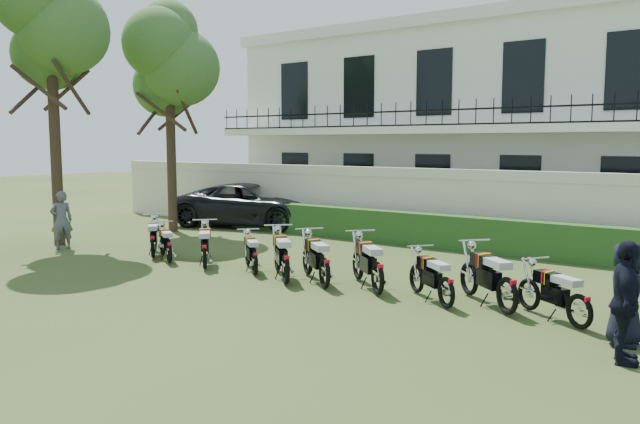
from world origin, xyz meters
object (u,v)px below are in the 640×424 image
Objects in this scene: motorcycle_6 at (378,270)px; motorcycle_7 at (446,285)px; motorcycle_0 at (153,241)px; motorcycle_3 at (255,257)px; motorcycle_1 at (169,247)px; inspector at (61,220)px; motorcycle_2 at (205,250)px; tree_west_mid at (50,19)px; motorcycle_8 at (508,286)px; tree_west_near at (170,60)px; motorcycle_5 at (325,265)px; officer_2 at (625,302)px; motorcycle_4 at (286,261)px; officer_3 at (626,294)px; suv at (251,205)px; motorcycle_9 at (580,303)px.

motorcycle_6 is 1.56m from motorcycle_7.
motorcycle_0 is 1.09× the size of motorcycle_3.
motorcycle_1 is 0.91× the size of inspector.
tree_west_mid is at bearing 133.38° from motorcycle_2.
tree_west_mid reaches higher than motorcycle_0.
motorcycle_8 reaches higher than motorcycle_7.
inspector is (0.34, -4.44, -5.04)m from tree_west_near.
motorcycle_6 is (10.60, -3.84, -5.36)m from tree_west_near.
motorcycle_5 is (2.09, -0.13, 0.08)m from motorcycle_3.
motorcycle_2 reaches higher than motorcycle_1.
tree_west_mid is 15.02m from motorcycle_8.
officer_2 is at bearing -63.68° from motorcycle_1.
motorcycle_5 is 6.07m from officer_2.
motorcycle_7 is at bearing 142.89° from motorcycle_8.
officer_3 reaches higher than motorcycle_4.
motorcycle_1 is at bearing -170.04° from suv.
motorcycle_5 is at bearing 128.06° from motorcycle_7.
motorcycle_0 is at bearing 123.67° from motorcycle_9.
officer_3 reaches higher than motorcycle_9.
motorcycle_7 is at bearing -44.50° from motorcycle_2.
officer_3 reaches higher than motorcycle_1.
motorcycle_3 is at bearing 117.55° from motorcycle_4.
motorcycle_6 is at bearing -44.18° from motorcycle_5.
motorcycle_2 is 2.61m from motorcycle_4.
tree_west_mid is 5.21× the size of motorcycle_8.
officer_3 reaches higher than motorcycle_0.
motorcycle_9 is (3.87, -0.04, -0.07)m from motorcycle_6.
motorcycle_1 reaches higher than motorcycle_3.
motorcycle_5 is (4.81, 0.10, 0.07)m from motorcycle_1.
officer_2 is at bearing -62.73° from motorcycle_5.
motorcycle_2 is at bearing 134.66° from motorcycle_6.
motorcycle_1 is at bearing 134.29° from motorcycle_2.
motorcycle_8 is at bearing 116.71° from motorcycle_9.
inspector is (-8.17, -0.25, 0.32)m from motorcycle_4.
motorcycle_6 reaches higher than motorcycle_9.
motorcycle_1 is (0.90, -0.22, -0.05)m from motorcycle_0.
officer_3 is at bearing -53.41° from motorcycle_3.
motorcycle_5 reaches higher than motorcycle_1.
tree_west_near is 4.97× the size of motorcycle_9.
motorcycle_2 is (6.40, -0.10, -6.17)m from tree_west_mid.
motorcycle_5 is at bearing 84.66° from officer_3.
motorcycle_8 reaches higher than motorcycle_1.
motorcycle_6 is (6.00, 0.26, 0.09)m from motorcycle_1.
motorcycle_1 is 4.81m from motorcycle_5.
motorcycle_8 is (7.32, 0.37, 0.04)m from motorcycle_2.
motorcycle_1 is 10.82m from officer_2.
motorcycle_2 is 1.44m from motorcycle_3.
motorcycle_4 is (8.51, -4.19, -5.36)m from tree_west_near.
suv is at bearing 60.99° from officer_3.
tree_west_mid is at bearing 127.44° from motorcycle_7.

